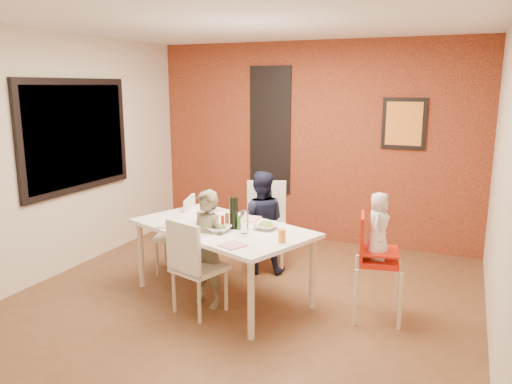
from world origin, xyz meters
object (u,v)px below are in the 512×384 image
at_px(chair_left, 181,230).
at_px(wine_bottle, 234,213).
at_px(dining_table, 222,232).
at_px(chair_far, 266,219).
at_px(child_far, 261,222).
at_px(paper_towel_roll, 209,210).
at_px(chair_near, 193,262).
at_px(child_near, 207,249).
at_px(toddler, 378,226).
at_px(high_chair, 374,257).

xyz_separation_m(chair_left, wine_bottle, (0.91, -0.49, 0.41)).
xyz_separation_m(dining_table, chair_far, (0.05, 1.06, -0.12)).
bearing_deg(child_far, paper_towel_roll, 55.93).
relative_size(dining_table, chair_near, 2.22).
bearing_deg(chair_far, child_near, -114.25).
distance_m(chair_left, child_near, 1.00).
bearing_deg(paper_towel_roll, dining_table, -9.43).
xyz_separation_m(toddler, paper_towel_roll, (-1.67, -0.11, 0.01)).
bearing_deg(child_far, toddler, 137.48).
distance_m(chair_near, chair_left, 1.15).
relative_size(chair_near, toddler, 1.50).
bearing_deg(toddler, child_near, 103.84).
distance_m(chair_left, toddler, 2.33).
height_order(chair_near, paper_towel_roll, paper_towel_roll).
height_order(dining_table, chair_far, chair_far).
relative_size(chair_far, paper_towel_roll, 3.48).
relative_size(chair_left, paper_towel_roll, 3.06).
relative_size(high_chair, toddler, 1.61).
bearing_deg(chair_left, toddler, 64.87).
bearing_deg(high_chair, paper_towel_roll, 82.65).
bearing_deg(dining_table, child_near, -101.65).
height_order(chair_far, child_near, child_near).
height_order(high_chair, wine_bottle, wine_bottle).
height_order(chair_far, paper_towel_roll, paper_towel_roll).
bearing_deg(child_far, child_near, 65.91).
height_order(child_far, toddler, toddler).
xyz_separation_m(wine_bottle, paper_towel_roll, (-0.31, 0.06, -0.01)).
bearing_deg(toddler, chair_far, 58.51).
height_order(chair_near, chair_left, chair_near).
height_order(chair_far, wine_bottle, wine_bottle).
relative_size(chair_near, chair_far, 0.92).
xyz_separation_m(chair_far, chair_left, (-0.81, -0.59, -0.07)).
bearing_deg(dining_table, chair_near, -98.65).
bearing_deg(chair_far, chair_near, -114.50).
bearing_deg(child_far, chair_far, -100.01).
distance_m(high_chair, paper_towel_roll, 1.67).
distance_m(dining_table, high_chair, 1.49).
xyz_separation_m(chair_far, wine_bottle, (0.10, -1.09, 0.35)).
height_order(chair_near, child_near, child_near).
bearing_deg(chair_near, toddler, -141.96).
distance_m(chair_far, toddler, 1.75).
height_order(chair_near, toddler, toddler).
relative_size(dining_table, paper_towel_roll, 7.07).
xyz_separation_m(chair_near, high_chair, (1.55, 0.59, 0.08)).
bearing_deg(toddler, chair_left, 82.60).
relative_size(chair_left, child_near, 0.77).
relative_size(child_near, paper_towel_roll, 3.98).
relative_size(chair_far, chair_left, 1.14).
relative_size(child_far, wine_bottle, 3.77).
height_order(dining_table, high_chair, high_chair).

